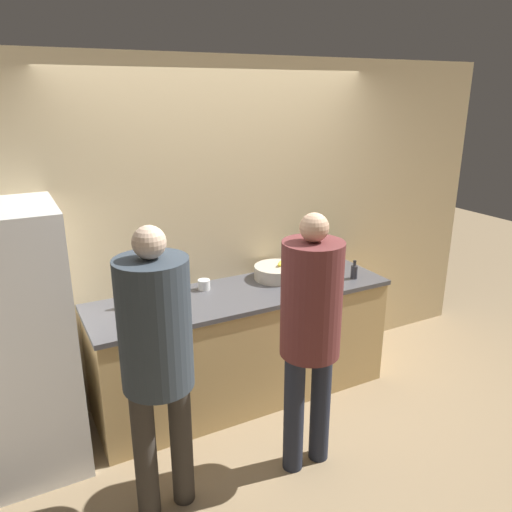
{
  "coord_description": "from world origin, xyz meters",
  "views": [
    {
      "loc": [
        -1.53,
        -2.76,
        2.35
      ],
      "look_at": [
        0.0,
        0.16,
        1.25
      ],
      "focal_mm": 35.0,
      "sensor_mm": 36.0,
      "label": 1
    }
  ],
  "objects": [
    {
      "name": "bottle_dark",
      "position": [
        0.92,
        0.22,
        0.96
      ],
      "size": [
        0.05,
        0.05,
        0.15
      ],
      "color": "#333338",
      "rests_on": "counter"
    },
    {
      "name": "refrigerator",
      "position": [
        -1.57,
        0.37,
        0.86
      ],
      "size": [
        0.66,
        0.74,
        1.73
      ],
      "color": "white",
      "rests_on": "ground_plane"
    },
    {
      "name": "cup_white",
      "position": [
        -0.24,
        0.56,
        0.94
      ],
      "size": [
        0.09,
        0.09,
        0.08
      ],
      "color": "white",
      "rests_on": "counter"
    },
    {
      "name": "fruit_bowl",
      "position": [
        0.37,
        0.5,
        0.96
      ],
      "size": [
        0.37,
        0.37,
        0.15
      ],
      "color": "beige",
      "rests_on": "counter"
    },
    {
      "name": "utensil_crock",
      "position": [
        -0.63,
        0.59,
        0.98
      ],
      "size": [
        0.1,
        0.1,
        0.27
      ],
      "color": "#3D424C",
      "rests_on": "counter"
    },
    {
      "name": "bottle_clear",
      "position": [
        -0.81,
        0.48,
        0.99
      ],
      "size": [
        0.06,
        0.06,
        0.21
      ],
      "color": "silver",
      "rests_on": "counter"
    },
    {
      "name": "ground_plane",
      "position": [
        0.0,
        0.0,
        0.0
      ],
      "size": [
        14.0,
        14.0,
        0.0
      ],
      "primitive_type": "plane",
      "color": "#9E8460"
    },
    {
      "name": "person_left",
      "position": [
        -0.9,
        -0.43,
        1.05
      ],
      "size": [
        0.39,
        0.39,
        1.72
      ],
      "color": "#38332D",
      "rests_on": "ground_plane"
    },
    {
      "name": "person_center",
      "position": [
        0.02,
        -0.5,
        1.03
      ],
      "size": [
        0.37,
        0.37,
        1.7
      ],
      "color": "#232838",
      "rests_on": "ground_plane"
    },
    {
      "name": "counter",
      "position": [
        0.0,
        0.4,
        0.45
      ],
      "size": [
        2.32,
        0.72,
        0.9
      ],
      "color": "tan",
      "rests_on": "ground_plane"
    },
    {
      "name": "potted_plant",
      "position": [
        0.83,
        0.58,
        1.04
      ],
      "size": [
        0.18,
        0.18,
        0.26
      ],
      "color": "#9E6042",
      "rests_on": "counter"
    },
    {
      "name": "wall_back",
      "position": [
        0.0,
        0.74,
        1.3
      ],
      "size": [
        5.2,
        0.06,
        2.6
      ],
      "color": "#D6BC8C",
      "rests_on": "ground_plane"
    }
  ]
}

